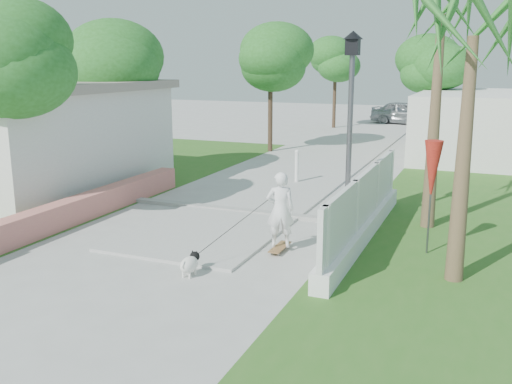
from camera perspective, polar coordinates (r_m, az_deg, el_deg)
The scene contains 20 objects.
ground at distance 9.80m, azimuth -16.22°, elevation -10.38°, with size 90.00×90.00×0.00m, color #B7B7B2.
path_strip at distance 27.83m, azimuth 10.20°, elevation 4.91°, with size 3.20×36.00×0.06m, color #B7B7B2.
curb at distance 14.67m, azimuth -1.61°, elevation -1.88°, with size 6.50×0.25×0.10m, color #999993.
grass_left at distance 20.03m, azimuth -17.82°, elevation 1.36°, with size 8.00×20.00×0.01m, color #316720.
pink_wall at distance 14.31m, azimuth -17.89°, elevation -1.81°, with size 0.45×8.20×0.80m.
lattice_fence at distance 12.62m, azimuth 10.76°, elevation -2.24°, with size 0.35×7.00×1.50m.
building_right at distance 25.08m, azimuth 22.88°, elevation 6.18°, with size 6.00×8.00×2.60m, color silver.
street_lamp at distance 12.86m, azimuth 9.37°, elevation 6.63°, with size 0.44×0.44×4.44m.
bollard at distance 18.14m, azimuth 4.09°, elevation 2.67°, with size 0.14×0.14×1.09m.
patio_umbrella at distance 11.69m, azimuth 17.21°, elevation 1.95°, with size 0.36×0.36×2.30m.
tree_left_near at distance 14.28m, azimuth -24.10°, elevation 11.93°, with size 3.60×3.60×5.28m.
tree_left_mid at distance 19.11m, azimuth -14.04°, elevation 11.63°, with size 3.20×3.20×4.85m.
tree_path_left at distance 24.55m, azimuth 1.49°, elevation 12.94°, with size 3.40×3.40×5.23m.
tree_path_right at distance 27.06m, azimuth 17.29°, elevation 11.68°, with size 3.00×3.00×4.79m.
tree_path_far at distance 34.03m, azimuth 7.98°, elevation 12.80°, with size 3.20×3.20×5.17m.
palm_far at distance 13.53m, azimuth 17.99°, elevation 15.23°, with size 1.80×1.80×5.30m.
palm_near at distance 10.17m, azimuth 20.80°, elevation 13.02°, with size 1.80×1.80×4.70m.
skateboarder at distance 11.14m, azimuth -1.07°, elevation -3.02°, with size 1.37×2.14×1.65m.
dog at distance 10.45m, azimuth -6.61°, elevation -7.11°, with size 0.28×0.62×0.42m.
parked_car at distance 36.53m, azimuth 14.80°, elevation 7.64°, with size 1.72×4.27×1.45m, color #A6AAAE.
Camera 1 is at (5.77, -6.96, 3.78)m, focal length 40.00 mm.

